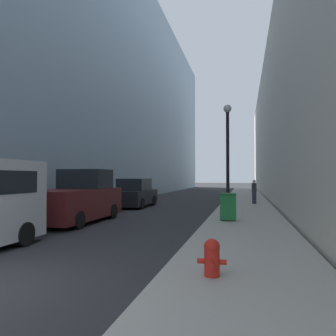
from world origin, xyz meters
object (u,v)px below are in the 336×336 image
Objects in this scene: fire_hydrant at (212,257)px; parked_sedan_near at (134,194)px; pickup_truck at (77,200)px; pedestrian_on_sidewalk at (254,192)px; trash_bin at (228,206)px; lamppost at (228,148)px.

parked_sedan_near is (-6.06, 13.43, 0.33)m from fire_hydrant.
pickup_truck reaches higher than pedestrian_on_sidewalk.
pedestrian_on_sidewalk is at bearing 52.62° from pickup_truck.
parked_sedan_near is at bearing 135.13° from trash_bin.
fire_hydrant is 0.13× the size of pickup_truck.
fire_hydrant is 14.74m from parked_sedan_near.
trash_bin is at bearing 9.26° from pickup_truck.
pickup_truck reaches higher than fire_hydrant.
lamppost reaches higher than trash_bin.
parked_sedan_near is (-5.98, 5.95, 0.11)m from trash_bin.
parked_sedan_near is (-5.72, 0.99, -2.62)m from lamppost.
trash_bin is (-0.08, 7.48, 0.22)m from fire_hydrant.
pedestrian_on_sidewalk reaches higher than fire_hydrant.
lamppost reaches higher than pickup_truck.
parked_sedan_near is at bearing 170.17° from lamppost.
trash_bin is at bearing -87.05° from lamppost.
pedestrian_on_sidewalk is at bearing 19.84° from parked_sedan_near.
pickup_truck is at bearing -90.64° from parked_sedan_near.
lamppost is 1.37× the size of parked_sedan_near.
lamppost is (-0.34, 12.44, 2.95)m from fire_hydrant.
fire_hydrant is 0.11× the size of lamppost.
pickup_truck is at bearing 133.37° from fire_hydrant.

